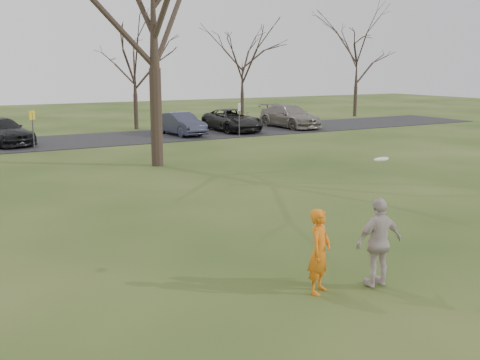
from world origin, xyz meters
The scene contains 11 objects.
ground centered at (0.00, 0.00, 0.00)m, with size 120.00×120.00×0.00m, color #1E380F.
parking_strip centered at (0.00, 25.00, 0.02)m, with size 62.00×6.50×0.04m, color black.
player_defender centered at (-0.37, 0.24, 0.82)m, with size 0.60×0.39×1.65m, color orange.
car_3 centered at (-3.20, 25.27, 0.77)m, with size 2.04×5.02×1.46m, color black.
car_5 centered at (7.25, 24.60, 0.74)m, with size 1.48×4.24×1.40m, color #2F3247.
car_6 centered at (11.10, 24.92, 0.76)m, with size 2.41×5.22×1.45m, color black.
car_7 centered at (15.74, 24.96, 0.82)m, with size 2.19×5.38×1.56m, color gray.
catching_play centered at (0.78, -0.13, 0.93)m, with size 1.06×0.62×2.50m.
sign_yellow centered at (-2.00, 22.00, 1.45)m, with size 0.35×0.35×2.08m.
sign_white centered at (10.00, 22.00, 1.45)m, with size 0.35×0.35×2.08m.
small_tree_row centered at (4.38, 30.06, 3.89)m, with size 55.00×5.90×8.50m.
Camera 1 is at (-6.62, -7.86, 4.26)m, focal length 41.87 mm.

